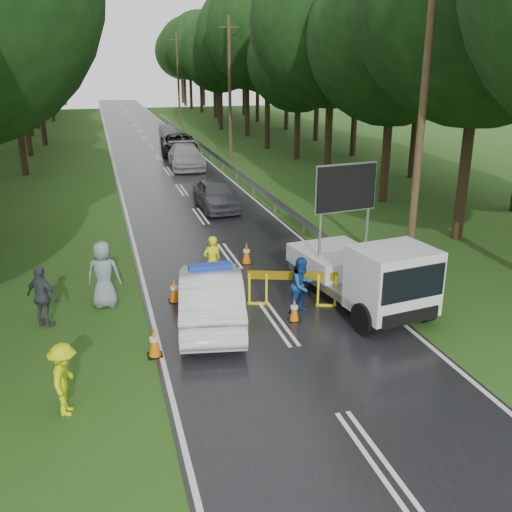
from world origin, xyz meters
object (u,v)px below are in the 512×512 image
object	(u,v)px
officer	(212,261)
queue_car_fourth	(168,132)
civilian	(302,285)
queue_car_first	(216,195)
work_truck	(366,273)
barrier	(292,280)
queue_car_second	(186,156)
police_sedan	(211,296)
queue_car_third	(179,144)

from	to	relation	value
officer	queue_car_fourth	size ratio (longest dim) A/B	0.43
civilian	queue_car_first	world-z (taller)	civilian
work_truck	queue_car_fourth	xyz separation A→B (m)	(-0.66, 40.52, -0.45)
barrier	queue_car_second	world-z (taller)	queue_car_second
civilian	queue_car_first	size ratio (longest dim) A/B	0.39
queue_car_first	civilian	bearing A→B (deg)	-91.61
police_sedan	queue_car_first	xyz separation A→B (m)	(2.74, 12.62, -0.06)
queue_car_first	queue_car_third	size ratio (longest dim) A/B	0.76
officer	queue_car_first	xyz separation A→B (m)	(2.16, 9.90, -0.11)
officer	queue_car_third	size ratio (longest dim) A/B	0.29
barrier	queue_car_second	size ratio (longest dim) A/B	0.46
work_truck	queue_car_fourth	bearing A→B (deg)	82.55
work_truck	police_sedan	bearing A→B (deg)	168.57
barrier	queue_car_first	xyz separation A→B (m)	(0.20, 12.16, -0.09)
queue_car_third	queue_car_fourth	xyz separation A→B (m)	(0.41, 9.85, -0.15)
civilian	queue_car_third	size ratio (longest dim) A/B	0.30
police_sedan	queue_car_second	xyz separation A→B (m)	(3.13, 24.43, -0.00)
police_sedan	barrier	size ratio (longest dim) A/B	1.98
barrier	queue_car_second	bearing A→B (deg)	107.86
queue_car_first	queue_car_third	bearing A→B (deg)	86.33
queue_car_third	queue_car_fourth	size ratio (longest dim) A/B	1.46
police_sedan	civilian	bearing A→B (deg)	-171.32
police_sedan	civilian	distance (m)	2.66
queue_car_second	queue_car_third	bearing A→B (deg)	89.32
work_truck	queue_car_third	bearing A→B (deg)	83.61
queue_car_second	queue_car_fourth	world-z (taller)	queue_car_second
barrier	civilian	distance (m)	0.51
queue_car_second	officer	bearing A→B (deg)	-93.78
work_truck	queue_car_second	distance (m)	24.71
barrier	officer	xyz separation A→B (m)	(-1.95, 2.26, 0.01)
work_truck	barrier	xyz separation A→B (m)	(-2.03, 0.70, -0.27)
work_truck	officer	size ratio (longest dim) A/B	3.18
police_sedan	civilian	xyz separation A→B (m)	(2.66, -0.04, 0.05)
police_sedan	queue_car_first	distance (m)	12.92
barrier	work_truck	bearing A→B (deg)	0.14
queue_car_first	queue_car_second	xyz separation A→B (m)	(0.39, 11.81, 0.06)
officer	queue_car_first	size ratio (longest dim) A/B	0.39
queue_car_second	queue_car_first	bearing A→B (deg)	-88.98
work_truck	queue_car_third	distance (m)	30.69
work_truck	queue_car_second	xyz separation A→B (m)	(-1.44, 24.67, -0.31)
officer	queue_car_first	world-z (taller)	officer
police_sedan	queue_car_first	bearing A→B (deg)	-92.71
barrier	queue_car_third	world-z (taller)	queue_car_third
officer	civilian	distance (m)	3.45
officer	queue_car_third	world-z (taller)	officer
barrier	queue_car_second	distance (m)	23.97
queue_car_fourth	barrier	bearing A→B (deg)	-91.36
officer	queue_car_second	size ratio (longest dim) A/B	0.31
police_sedan	queue_car_second	size ratio (longest dim) A/B	0.92
barrier	civilian	world-z (taller)	civilian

